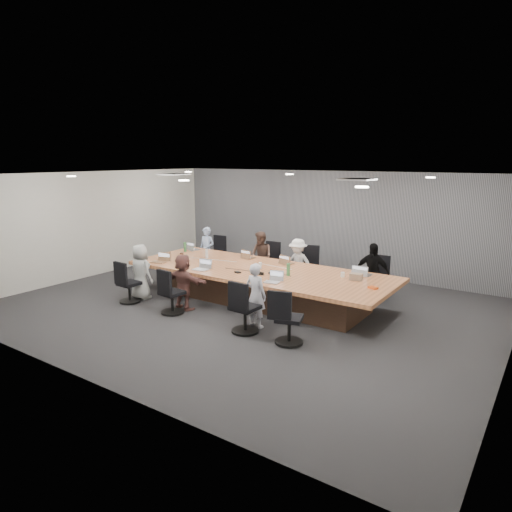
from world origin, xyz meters
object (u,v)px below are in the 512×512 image
Objects in this scene: chair_1 at (268,265)px; chair_3 at (377,282)px; chair_2 at (304,270)px; person_1 at (261,257)px; chair_0 at (215,257)px; laptop_5 at (201,270)px; laptop_2 at (286,263)px; person_6 at (256,295)px; chair_4 at (129,287)px; laptop_1 at (249,258)px; canvas_bag at (356,277)px; chair_5 at (172,296)px; bottle_clear at (207,254)px; person_0 at (207,250)px; person_2 at (298,264)px; laptop_4 at (158,262)px; stapler at (260,273)px; laptop_3 at (363,274)px; person_3 at (372,273)px; laptop_6 at (272,282)px; bottle_green_left at (185,247)px; conference_table at (259,284)px; bottle_green_right at (288,270)px; laptop_0 at (193,249)px; chair_6 at (245,312)px; mug_brown at (182,255)px; person_5 at (183,282)px; chair_7 at (289,323)px; snack_packet at (373,288)px.

chair_1 reaches higher than chair_3.
chair_2 is 0.62× the size of person_1.
laptop_5 is (1.65, -2.50, 0.37)m from chair_0.
person_6 is (0.61, -2.15, -0.13)m from laptop_2.
chair_3 is (1.86, 0.00, -0.04)m from chair_2.
person_6 reaches higher than chair_4.
chair_0 is 2.47× the size of laptop_1.
canvas_bag is (2.98, -1.38, 0.42)m from chair_1.
bottle_clear is at bearing 115.54° from chair_5.
person_0 reaches higher than person_2.
stapler is at bearing -6.37° from laptop_4.
laptop_3 is 3.84m from bottle_clear.
person_3 is 6.37× the size of bottle_clear.
laptop_1 is at bearing 149.97° from chair_0.
chair_1 is 2.97m from person_3.
chair_1 reaches higher than laptop_6.
bottle_green_left is (-2.89, -1.21, 0.46)m from chair_2.
conference_table is 1.32m from laptop_5.
laptop_3 is (0.00, -0.55, 0.08)m from person_3.
laptop_5 is 1.93m from person_6.
laptop_3 is (2.94, -0.55, 0.09)m from person_1.
person_1 reaches higher than chair_5.
bottle_green_right reaches higher than laptop_3.
bottle_clear reaches higher than chair_3.
bottle_green_left is 1.17× the size of bottle_clear.
chair_0 is (-2.64, 1.70, -0.02)m from conference_table.
stapler reaches higher than laptop_3.
chair_5 is 4.36m from person_3.
person_2 is at bearing 169.48° from chair_0.
laptop_0 is (-2.64, 0.80, 0.35)m from conference_table.
conference_table is 1.21m from laptop_1.
chair_6 is 3.07× the size of bottle_green_right.
person_2 is 10.54× the size of mug_brown.
person_0 is 2.89m from person_2.
person_0 is at bearing -76.03° from laptop_0.
conference_table is 23.10× the size of bottle_green_right.
person_3 is at bearing 14.66° from person_1.
person_5 is 1.82m from mug_brown.
canvas_bag is at bearing 30.03° from laptop_6.
chair_2 is 0.68× the size of person_5.
laptop_2 and laptop_6 have the same top height.
laptop_5 is at bearing 37.00° from chair_3.
chair_7 is 2.27× the size of laptop_4.
person_0 reaches higher than snack_packet.
person_2 reaches higher than laptop_5.
chair_2 is 2.42× the size of laptop_4.
chair_7 is (4.42, -3.40, 0.00)m from chair_0.
chair_6 is 0.67× the size of person_5.
laptop_1 is at bearing 126.69° from chair_6.
person_2 is at bearing 104.02° from chair_6.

